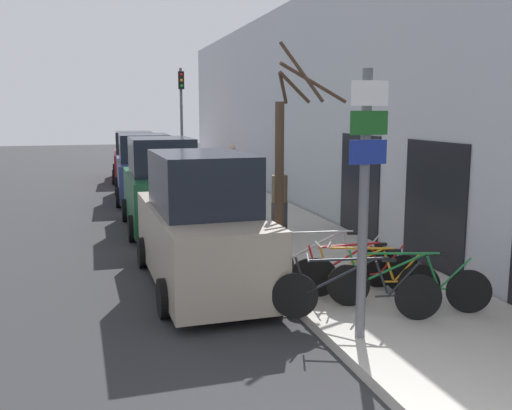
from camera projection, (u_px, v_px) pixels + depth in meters
name	position (u px, v px, depth m)	size (l,w,h in m)	color
ground_plane	(171.00, 230.00, 14.96)	(80.00, 80.00, 0.00)	#28282B
sidewalk_curb	(240.00, 206.00, 18.32)	(3.20, 32.00, 0.15)	#ADA89E
building_facade	(293.00, 107.00, 18.20)	(0.23, 32.00, 6.50)	#B2B7C1
signpost	(364.00, 196.00, 7.24)	(0.51, 0.15, 3.47)	#595B60
bicycle_0	(356.00, 292.00, 8.13)	(2.31, 0.83, 0.92)	black
bicycle_1	(408.00, 284.00, 8.53)	(2.18, 1.09, 0.90)	black
bicycle_2	(368.00, 277.00, 8.95)	(1.91, 1.12, 0.88)	black
bicycle_3	(356.00, 272.00, 9.27)	(2.20, 0.49, 0.86)	black
bicycle_4	(326.00, 262.00, 9.66)	(2.36, 0.89, 0.98)	black
parked_car_0	(201.00, 227.00, 10.10)	(2.00, 4.78, 2.40)	gray
parked_car_1	(161.00, 188.00, 14.98)	(1.94, 4.24, 2.42)	#144728
parked_car_2	(144.00, 170.00, 19.92)	(2.13, 4.75, 2.31)	navy
parked_car_3	(134.00, 158.00, 25.64)	(2.12, 4.78, 2.19)	maroon
pedestrian_near	(280.00, 196.00, 13.48)	(0.43, 0.37, 1.68)	#333338
pedestrian_far	(232.00, 167.00, 19.59)	(0.47, 0.40, 1.81)	#333338
street_tree	(283.00, 164.00, 10.92)	(1.43, 0.97, 4.23)	#4C3828
traffic_light	(182.00, 113.00, 21.04)	(0.20, 0.30, 4.50)	#595B60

